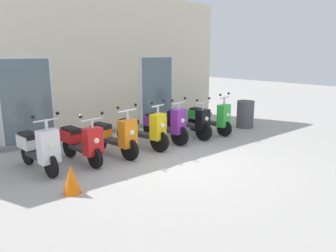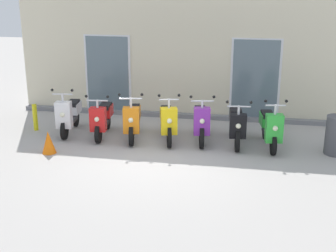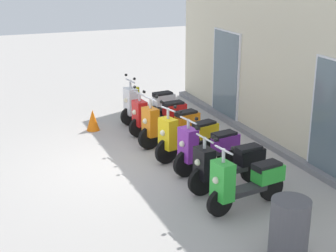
% 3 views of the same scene
% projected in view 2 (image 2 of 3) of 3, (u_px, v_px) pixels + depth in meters
% --- Properties ---
extents(ground_plane, '(40.00, 40.00, 0.00)m').
position_uv_depth(ground_plane, '(155.00, 158.00, 10.33)').
color(ground_plane, '#A8A39E').
extents(storefront_facade, '(9.40, 0.50, 4.16)m').
position_uv_depth(storefront_facade, '(181.00, 46.00, 12.97)').
color(storefront_facade, beige).
rests_on(storefront_facade, ground_plane).
extents(scooter_white, '(0.57, 1.56, 1.28)m').
position_uv_depth(scooter_white, '(69.00, 114.00, 11.84)').
color(scooter_white, black).
rests_on(scooter_white, ground_plane).
extents(scooter_red, '(0.58, 1.54, 1.19)m').
position_uv_depth(scooter_red, '(102.00, 118.00, 11.64)').
color(scooter_red, black).
rests_on(scooter_red, ground_plane).
extents(scooter_orange, '(0.67, 1.62, 1.28)m').
position_uv_depth(scooter_orange, '(133.00, 120.00, 11.46)').
color(scooter_orange, black).
rests_on(scooter_orange, ground_plane).
extents(scooter_yellow, '(0.72, 1.64, 1.29)m').
position_uv_depth(scooter_yellow, '(168.00, 121.00, 11.35)').
color(scooter_yellow, black).
rests_on(scooter_yellow, ground_plane).
extents(scooter_purple, '(0.64, 1.57, 1.27)m').
position_uv_depth(scooter_purple, '(201.00, 122.00, 11.26)').
color(scooter_purple, black).
rests_on(scooter_purple, ground_plane).
extents(scooter_black, '(0.60, 1.66, 1.20)m').
position_uv_depth(scooter_black, '(237.00, 124.00, 11.11)').
color(scooter_black, black).
rests_on(scooter_black, ground_plane).
extents(scooter_green, '(0.59, 1.57, 1.28)m').
position_uv_depth(scooter_green, '(270.00, 127.00, 10.87)').
color(scooter_green, black).
rests_on(scooter_green, ground_plane).
extents(curb_bollard, '(0.12, 0.12, 0.70)m').
position_uv_depth(curb_bollard, '(35.00, 117.00, 12.13)').
color(curb_bollard, yellow).
rests_on(curb_bollard, ground_plane).
extents(traffic_cone, '(0.32, 0.32, 0.52)m').
position_uv_depth(traffic_cone, '(49.00, 142.00, 10.55)').
color(traffic_cone, orange).
rests_on(traffic_cone, ground_plane).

